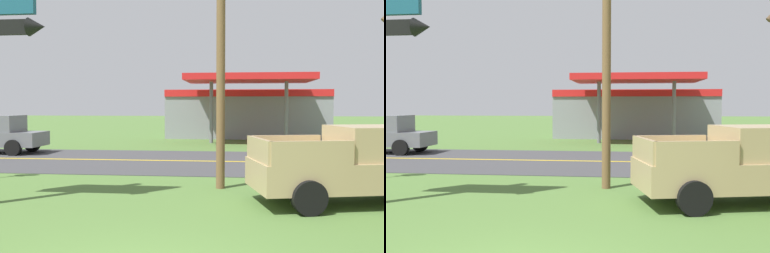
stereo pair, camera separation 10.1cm
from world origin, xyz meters
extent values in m
cube|color=#3D3D3F|center=(0.00, 13.00, 0.01)|extent=(140.00, 8.00, 0.02)
cube|color=gold|center=(0.00, 13.00, 0.02)|extent=(126.00, 0.20, 0.01)
cone|color=black|center=(-3.27, 4.17, 4.34)|extent=(0.40, 0.44, 0.44)
cylinder|color=brown|center=(0.95, 7.10, 4.90)|extent=(0.26, 0.26, 9.79)
cube|color=gray|center=(2.14, 28.10, 1.80)|extent=(12.00, 6.00, 3.60)
cube|color=red|center=(2.14, 25.05, 3.35)|extent=(12.00, 0.12, 0.50)
cube|color=red|center=(2.14, 22.10, 4.20)|extent=(8.00, 5.00, 0.40)
cylinder|color=slate|center=(-0.26, 22.10, 2.10)|extent=(0.24, 0.24, 4.20)
cylinder|color=slate|center=(4.54, 22.10, 2.10)|extent=(0.24, 0.24, 4.20)
cube|color=tan|center=(4.42, 5.51, 0.76)|extent=(5.51, 3.09, 0.72)
cube|color=tan|center=(4.85, 5.61, 1.54)|extent=(2.26, 2.18, 0.84)
cube|color=tan|center=(2.72, 6.06, 1.40)|extent=(1.93, 0.56, 0.56)
cube|color=tan|center=(3.14, 4.27, 1.40)|extent=(1.93, 0.56, 0.56)
cube|color=tan|center=(1.98, 4.94, 1.40)|extent=(0.54, 1.86, 0.56)
cylinder|color=black|center=(2.62, 6.10, 0.40)|extent=(0.84, 0.45, 0.80)
cylinder|color=black|center=(3.07, 4.19, 0.40)|extent=(0.84, 0.45, 0.80)
cube|color=slate|center=(-10.60, 15.00, 1.54)|extent=(1.90, 1.80, 0.84)
cube|color=#28333D|center=(-9.71, 15.00, 1.54)|extent=(0.10, 1.66, 0.71)
cylinder|color=black|center=(-9.44, 15.98, 0.40)|extent=(0.80, 0.28, 0.80)
cylinder|color=black|center=(-9.44, 14.02, 0.40)|extent=(0.80, 0.28, 0.80)
camera|label=1|loc=(1.46, -5.49, 2.49)|focal=39.66mm
camera|label=2|loc=(1.56, -5.47, 2.49)|focal=39.66mm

